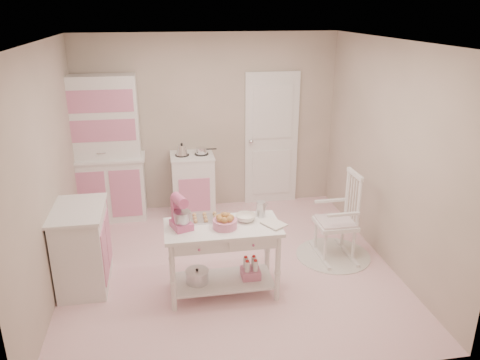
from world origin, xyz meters
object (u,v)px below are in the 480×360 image
object	(u,v)px
rocking_chair	(336,216)
bread_basket	(225,224)
base_cabinet	(82,247)
stand_mixer	(181,213)
hutch	(106,150)
stove	(193,184)
work_table	(223,260)

from	to	relation	value
rocking_chair	bread_basket	world-z (taller)	rocking_chair
base_cabinet	stand_mixer	distance (m)	1.25
stand_mixer	bread_basket	bearing A→B (deg)	-28.31
bread_basket	stand_mixer	bearing A→B (deg)	170.96
stand_mixer	hutch	bearing A→B (deg)	93.99
stove	bread_basket	size ratio (longest dim) A/B	3.68
rocking_chair	stand_mixer	size ratio (longest dim) A/B	3.24
hutch	stand_mixer	xyz separation A→B (m)	(0.93, -2.17, -0.07)
rocking_chair	stand_mixer	bearing A→B (deg)	-165.33
rocking_chair	bread_basket	distance (m)	1.59
work_table	hutch	bearing A→B (deg)	121.70
stove	stand_mixer	bearing A→B (deg)	-97.18
work_table	rocking_chair	bearing A→B (deg)	20.60
stand_mixer	stove	bearing A→B (deg)	63.55
base_cabinet	bread_basket	xyz separation A→B (m)	(1.51, -0.48, 0.39)
work_table	stand_mixer	size ratio (longest dim) A/B	3.53
rocking_chair	base_cabinet	bearing A→B (deg)	-178.64
hutch	base_cabinet	distance (m)	1.86
rocking_chair	stand_mixer	xyz separation A→B (m)	(-1.88, -0.53, 0.42)
work_table	stand_mixer	distance (m)	0.71
base_cabinet	work_table	world-z (taller)	base_cabinet
stove	stand_mixer	xyz separation A→B (m)	(-0.27, -2.12, 0.51)
hutch	stand_mixer	size ratio (longest dim) A/B	6.12
stove	bread_basket	distance (m)	2.23
stand_mixer	bread_basket	distance (m)	0.46
rocking_chair	bread_basket	bearing A→B (deg)	-158.46
stove	base_cabinet	xyz separation A→B (m)	(-1.34, -1.71, 0.00)
rocking_chair	work_table	xyz separation A→B (m)	(-1.46, -0.55, -0.15)
stove	work_table	size ratio (longest dim) A/B	0.77
stove	rocking_chair	bearing A→B (deg)	-44.59
hutch	bread_basket	size ratio (longest dim) A/B	8.32
bread_basket	stove	bearing A→B (deg)	94.51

